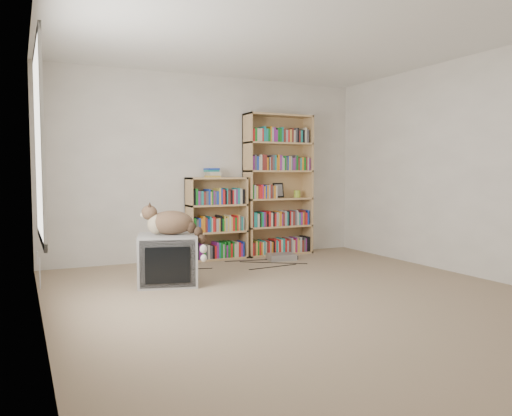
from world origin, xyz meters
name	(u,v)px	position (x,y,z in m)	size (l,w,h in m)	color
floor	(303,298)	(0.00, 0.00, 0.00)	(4.50, 5.00, 0.01)	tan
wall_back	(210,168)	(0.00, 2.50, 1.25)	(4.50, 0.02, 2.50)	silver
wall_left	(39,163)	(-2.25, 0.00, 1.25)	(0.02, 5.00, 2.50)	silver
wall_right	(477,166)	(2.25, 0.00, 1.25)	(0.02, 5.00, 2.50)	silver
ceiling	(305,27)	(0.00, 0.00, 2.50)	(4.50, 5.00, 0.02)	white
window	(39,143)	(-2.24, 0.20, 1.40)	(0.02, 1.22, 1.52)	white
crt_tv	(168,260)	(-0.99, 1.12, 0.26)	(0.73, 0.69, 0.53)	#9D9C9F
cat	(176,226)	(-0.91, 1.08, 0.62)	(0.65, 0.64, 0.56)	#322114
bookcase_tall	(278,189)	(0.99, 2.36, 0.95)	(1.00, 0.30, 2.00)	tan
bookcase_short	(216,222)	(0.04, 2.36, 0.51)	(0.81, 0.30, 1.12)	tan
book_stack	(212,173)	(-0.02, 2.35, 1.18)	(0.18, 0.23, 0.12)	red
green_mug	(297,194)	(1.29, 2.34, 0.87)	(0.09, 0.09, 0.10)	#9DB834
framed_print	(278,190)	(1.04, 2.44, 0.92)	(0.16, 0.01, 0.21)	black
dvd_player	(281,257)	(0.79, 1.89, 0.04)	(0.37, 0.26, 0.08)	#ADADB2
wall_outlet	(37,258)	(-2.24, 1.47, 0.32)	(0.01, 0.08, 0.13)	silver
floor_cables	(231,266)	(-0.01, 1.75, 0.00)	(1.20, 0.70, 0.01)	black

